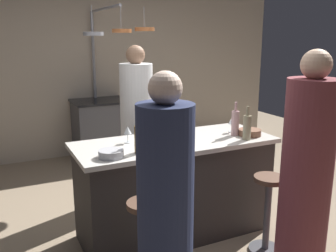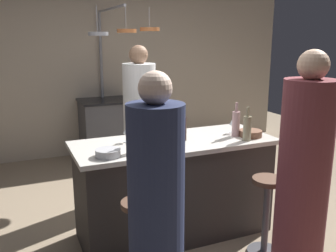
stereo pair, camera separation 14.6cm
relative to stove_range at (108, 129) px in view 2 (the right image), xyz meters
name	(u,v)px [view 2 (the right image)]	position (x,y,z in m)	size (l,w,h in m)	color
ground_plane	(174,232)	(0.00, -2.45, -0.45)	(9.00, 9.00, 0.00)	gray
back_wall	(99,70)	(0.00, 0.40, 0.85)	(6.40, 0.16, 2.60)	#BCAD99
kitchen_island	(174,187)	(0.00, -2.45, 0.01)	(1.80, 0.72, 0.90)	#332D2B
stove_range	(108,129)	(0.00, 0.00, 0.00)	(0.80, 0.64, 0.89)	#47474C
chef	(140,128)	(0.00, -1.50, 0.35)	(0.36, 0.36, 1.71)	white
bar_stool_left	(140,241)	(-0.55, -3.07, -0.07)	(0.28, 0.28, 0.68)	#4C4C51
guest_left	(156,215)	(-0.56, -3.43, 0.31)	(0.34, 0.34, 1.62)	#262D4C
bar_stool_right	(266,213)	(0.56, -3.07, -0.07)	(0.28, 0.28, 0.68)	#4C4C51
guest_right	(303,182)	(0.54, -3.46, 0.35)	(0.36, 0.36, 1.72)	brown
overhead_pot_rack	(116,48)	(0.02, -0.50, 1.21)	(0.89, 1.33, 2.17)	gray
pepper_mill	(184,129)	(0.08, -2.48, 0.56)	(0.05, 0.05, 0.21)	#382319
wine_bottle_green	(171,128)	(-0.05, -2.48, 0.58)	(0.07, 0.07, 0.32)	#193D23
wine_bottle_amber	(136,138)	(-0.42, -2.64, 0.57)	(0.07, 0.07, 0.30)	brown
wine_bottle_white	(247,128)	(0.59, -2.70, 0.57)	(0.07, 0.07, 0.30)	gray
wine_bottle_rose	(236,123)	(0.58, -2.53, 0.58)	(0.07, 0.07, 0.31)	#B78C8E
wine_glass_near_right_guest	(127,131)	(-0.40, -2.33, 0.56)	(0.07, 0.07, 0.15)	silver
wine_glass_by_chef	(233,122)	(0.62, -2.42, 0.56)	(0.07, 0.07, 0.15)	silver
mixing_bowl_steel	(108,153)	(-0.66, -2.66, 0.48)	(0.19, 0.19, 0.06)	#B7B7BC
mixing_bowl_ceramic	(158,141)	(-0.20, -2.54, 0.49)	(0.15, 0.15, 0.08)	silver
mixing_bowl_wooden	(251,133)	(0.70, -2.60, 0.48)	(0.21, 0.21, 0.06)	brown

